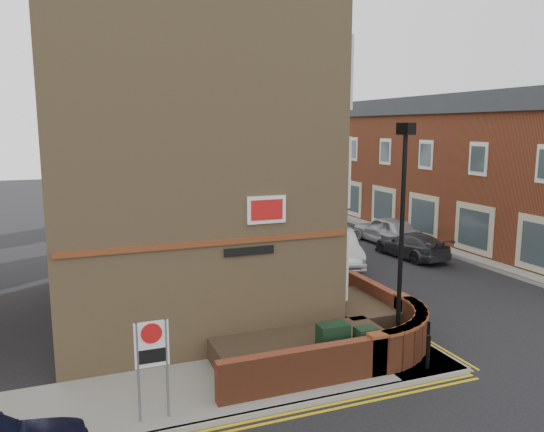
{
  "coord_description": "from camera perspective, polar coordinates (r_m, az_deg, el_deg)",
  "views": [
    {
      "loc": [
        -6.42,
        -10.2,
        6.32
      ],
      "look_at": [
        -0.94,
        4.0,
        3.75
      ],
      "focal_mm": 35.0,
      "sensor_mm": 36.0,
      "label": 1
    }
  ],
  "objects": [
    {
      "name": "ground",
      "position": [
        13.61,
        10.34,
        -18.25
      ],
      "size": [
        120.0,
        120.0,
        0.0
      ],
      "primitive_type": "plane",
      "color": "black",
      "rests_on": "ground"
    },
    {
      "name": "pavement_corner",
      "position": [
        13.59,
        -6.6,
        -17.92
      ],
      "size": [
        13.0,
        3.0,
        0.12
      ],
      "primitive_type": "cube",
      "color": "gray",
      "rests_on": "ground"
    },
    {
      "name": "pavement_main",
      "position": [
        28.22,
        -3.21,
        -3.24
      ],
      "size": [
        2.0,
        32.0,
        0.12
      ],
      "primitive_type": "cube",
      "color": "gray",
      "rests_on": "ground"
    },
    {
      "name": "pavement_far",
      "position": [
        30.9,
        18.44,
        -2.6
      ],
      "size": [
        4.0,
        40.0,
        0.12
      ],
      "primitive_type": "cube",
      "color": "gray",
      "rests_on": "ground"
    },
    {
      "name": "kerb_side",
      "position": [
        12.32,
        -4.71,
        -20.99
      ],
      "size": [
        13.0,
        0.15,
        0.12
      ],
      "primitive_type": "cube",
      "color": "gray",
      "rests_on": "ground"
    },
    {
      "name": "kerb_main_near",
      "position": [
        28.54,
        -1.29,
        -3.09
      ],
      "size": [
        0.15,
        32.0,
        0.12
      ],
      "primitive_type": "cube",
      "color": "gray",
      "rests_on": "ground"
    },
    {
      "name": "kerb_main_far",
      "position": [
        29.68,
        15.46,
        -2.94
      ],
      "size": [
        0.15,
        40.0,
        0.12
      ],
      "primitive_type": "cube",
      "color": "gray",
      "rests_on": "ground"
    },
    {
      "name": "yellow_lines_side",
      "position": [
        12.14,
        -4.35,
        -21.78
      ],
      "size": [
        13.0,
        0.28,
        0.01
      ],
      "primitive_type": "cube",
      "color": "gold",
      "rests_on": "ground"
    },
    {
      "name": "yellow_lines_main",
      "position": [
        28.63,
        -0.82,
        -3.15
      ],
      "size": [
        0.28,
        32.0,
        0.01
      ],
      "primitive_type": "cube",
      "color": "gold",
      "rests_on": "ground"
    },
    {
      "name": "corner_building",
      "position": [
        18.55,
        -10.11,
        9.15
      ],
      "size": [
        8.95,
        10.4,
        13.6
      ],
      "color": "#997B51",
      "rests_on": "ground"
    },
    {
      "name": "garden_wall",
      "position": [
        15.57,
        5.4,
        -14.41
      ],
      "size": [
        6.8,
        6.0,
        1.2
      ],
      "primitive_type": null,
      "color": "brown",
      "rests_on": "ground"
    },
    {
      "name": "lamppost",
      "position": [
        14.26,
        13.73,
        -2.75
      ],
      "size": [
        0.25,
        0.5,
        6.3
      ],
      "color": "black",
      "rests_on": "pavement_corner"
    },
    {
      "name": "utility_cabinet_large",
      "position": [
        14.18,
        6.55,
        -13.74
      ],
      "size": [
        0.8,
        0.45,
        1.2
      ],
      "primitive_type": "cube",
      "color": "black",
      "rests_on": "pavement_corner"
    },
    {
      "name": "utility_cabinet_small",
      "position": [
        14.33,
        10.04,
        -13.8
      ],
      "size": [
        0.55,
        0.4,
        1.1
      ],
      "primitive_type": "cube",
      "color": "black",
      "rests_on": "pavement_corner"
    },
    {
      "name": "bollard_near",
      "position": [
        14.71,
        16.44,
        -13.84
      ],
      "size": [
        0.11,
        0.11,
        0.9
      ],
      "primitive_type": "cylinder",
      "color": "black",
      "rests_on": "pavement_corner"
    },
    {
      "name": "bollard_far",
      "position": [
        15.64,
        16.41,
        -12.4
      ],
      "size": [
        0.11,
        0.11,
        0.9
      ],
      "primitive_type": "cylinder",
      "color": "black",
      "rests_on": "pavement_corner"
    },
    {
      "name": "zone_sign",
      "position": [
        11.76,
        -12.78,
        -14.1
      ],
      "size": [
        0.72,
        0.07,
        2.2
      ],
      "color": "slate",
      "rests_on": "pavement_corner"
    },
    {
      "name": "far_terrace",
      "position": [
        34.39,
        16.5,
        5.39
      ],
      "size": [
        5.4,
        30.4,
        8.0
      ],
      "color": "brown",
      "rests_on": "ground"
    },
    {
      "name": "far_terrace_cream",
      "position": [
        52.6,
        2.38,
        7.11
      ],
      "size": [
        5.4,
        12.4,
        8.0
      ],
      "color": "beige",
      "rests_on": "ground"
    },
    {
      "name": "tree_near",
      "position": [
        25.72,
        -1.95,
        5.97
      ],
      "size": [
        3.64,
        3.65,
        6.7
      ],
      "color": "#382B1E",
      "rests_on": "pavement_main"
    },
    {
      "name": "tree_mid",
      "position": [
        33.35,
        -6.52,
        7.59
      ],
      "size": [
        4.03,
        4.03,
        7.42
      ],
      "color": "#382B1E",
      "rests_on": "pavement_main"
    },
    {
      "name": "tree_far",
      "position": [
        41.14,
        -9.36,
        7.5
      ],
      "size": [
        3.81,
        3.81,
        7.0
      ],
      "color": "#382B1E",
      "rests_on": "pavement_main"
    },
    {
      "name": "traffic_light_assembly",
      "position": [
        36.46,
        -7.02,
        3.95
      ],
      "size": [
        0.2,
        0.16,
        4.2
      ],
      "color": "black",
      "rests_on": "pavement_main"
    },
    {
      "name": "silver_car_near",
      "position": [
        24.85,
        6.87,
        -3.34
      ],
      "size": [
        2.91,
        5.09,
        1.59
      ],
      "primitive_type": "imported",
      "rotation": [
        0.0,
        0.0,
        -0.27
      ],
      "color": "silver",
      "rests_on": "ground"
    },
    {
      "name": "red_car_main",
      "position": [
        31.2,
        -2.0,
        -1.01
      ],
      "size": [
        2.41,
        4.4,
        1.17
      ],
      "primitive_type": "imported",
      "rotation": [
        0.0,
        0.0,
        -0.11
      ],
      "color": "maroon",
      "rests_on": "ground"
    },
    {
      "name": "grey_car_far",
      "position": [
        26.74,
        14.75,
        -3.05
      ],
      "size": [
        2.08,
        4.4,
        1.24
      ],
      "primitive_type": "imported",
      "rotation": [
        0.0,
        0.0,
        3.22
      ],
      "color": "#2F2F34",
      "rests_on": "ground"
    },
    {
      "name": "silver_car_far",
      "position": [
        29.56,
        12.22,
        -1.46
      ],
      "size": [
        2.09,
        4.6,
        1.53
      ],
      "primitive_type": "imported",
      "rotation": [
        0.0,
        0.0,
        3.2
      ],
      "color": "#A2A3A9",
      "rests_on": "ground"
    }
  ]
}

